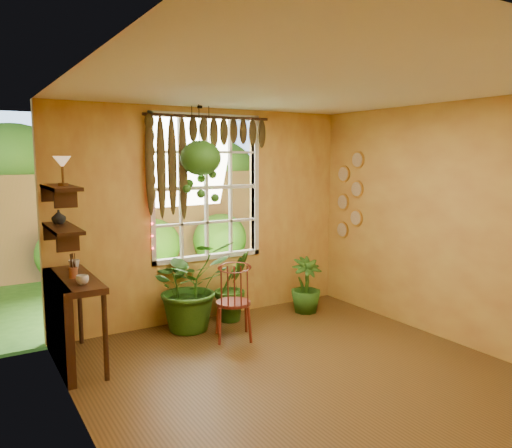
{
  "coord_description": "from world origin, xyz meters",
  "views": [
    {
      "loc": [
        -2.74,
        -3.5,
        2.1
      ],
      "look_at": [
        0.06,
        1.15,
        1.36
      ],
      "focal_mm": 35.0,
      "sensor_mm": 36.0,
      "label": 1
    }
  ],
  "objects_px": {
    "potted_plant_left": "(190,285)",
    "potted_plant_mid": "(233,286)",
    "counter_ledge": "(63,313)",
    "hanging_basket": "(201,163)",
    "windsor_chair": "(234,313)"
  },
  "relations": [
    {
      "from": "windsor_chair",
      "to": "potted_plant_left",
      "type": "distance_m",
      "value": 0.68
    },
    {
      "from": "potted_plant_left",
      "to": "potted_plant_mid",
      "type": "xyz_separation_m",
      "value": [
        0.61,
        0.04,
        -0.1
      ]
    },
    {
      "from": "potted_plant_left",
      "to": "potted_plant_mid",
      "type": "height_order",
      "value": "potted_plant_left"
    },
    {
      "from": "windsor_chair",
      "to": "hanging_basket",
      "type": "distance_m",
      "value": 1.83
    },
    {
      "from": "potted_plant_left",
      "to": "windsor_chair",
      "type": "bearing_deg",
      "value": -63.26
    },
    {
      "from": "counter_ledge",
      "to": "potted_plant_left",
      "type": "xyz_separation_m",
      "value": [
        1.52,
        0.34,
        -0.0
      ]
    },
    {
      "from": "potted_plant_mid",
      "to": "potted_plant_left",
      "type": "bearing_deg",
      "value": -176.21
    },
    {
      "from": "potted_plant_mid",
      "to": "hanging_basket",
      "type": "distance_m",
      "value": 1.62
    },
    {
      "from": "counter_ledge",
      "to": "potted_plant_mid",
      "type": "xyz_separation_m",
      "value": [
        2.13,
        0.38,
        -0.1
      ]
    },
    {
      "from": "hanging_basket",
      "to": "counter_ledge",
      "type": "bearing_deg",
      "value": -165.66
    },
    {
      "from": "counter_ledge",
      "to": "hanging_basket",
      "type": "bearing_deg",
      "value": 14.34
    },
    {
      "from": "counter_ledge",
      "to": "potted_plant_left",
      "type": "relative_size",
      "value": 1.09
    },
    {
      "from": "windsor_chair",
      "to": "potted_plant_mid",
      "type": "bearing_deg",
      "value": 85.08
    },
    {
      "from": "potted_plant_left",
      "to": "hanging_basket",
      "type": "height_order",
      "value": "hanging_basket"
    },
    {
      "from": "potted_plant_mid",
      "to": "hanging_basket",
      "type": "relative_size",
      "value": 0.77
    }
  ]
}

